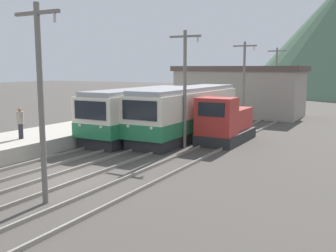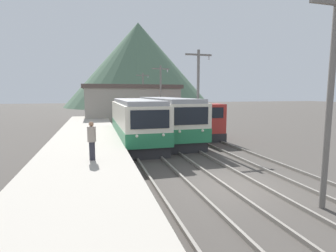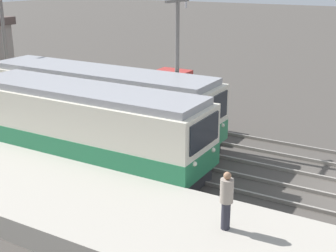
# 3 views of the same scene
# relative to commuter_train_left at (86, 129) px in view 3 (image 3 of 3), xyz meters

# --- Properties ---
(commuter_train_left) EXTENTS (2.84, 10.93, 3.39)m
(commuter_train_left) POSITION_rel_commuter_train_left_xyz_m (0.00, 0.00, 0.00)
(commuter_train_left) COLOR #28282B
(commuter_train_left) RESTS_ON ground
(commuter_train_center) EXTENTS (2.84, 12.17, 3.47)m
(commuter_train_center) POSITION_rel_commuter_train_left_xyz_m (2.80, 1.47, 0.04)
(commuter_train_center) COLOR #28282B
(commuter_train_center) RESTS_ON ground
(shunting_locomotive) EXTENTS (2.40, 5.34, 3.00)m
(shunting_locomotive) POSITION_rel_commuter_train_left_xyz_m (5.80, 0.95, -0.38)
(shunting_locomotive) COLOR #28282B
(shunting_locomotive) RESTS_ON ground
(catenary_mast_mid) EXTENTS (2.00, 0.20, 6.94)m
(catenary_mast_mid) POSITION_rel_commuter_train_left_xyz_m (4.31, -1.91, 2.21)
(catenary_mast_mid) COLOR slate
(catenary_mast_mid) RESTS_ON ground
(catenary_mast_far) EXTENTS (2.00, 0.20, 6.94)m
(catenary_mast_far) POSITION_rel_commuter_train_left_xyz_m (4.31, 9.28, 2.21)
(catenary_mast_far) COLOR slate
(catenary_mast_far) RESTS_ON ground
(person_on_platform) EXTENTS (0.38, 0.38, 1.76)m
(person_on_platform) POSITION_rel_commuter_train_left_xyz_m (-3.17, -7.63, 0.20)
(person_on_platform) COLOR #282833
(person_on_platform) RESTS_ON platform_left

